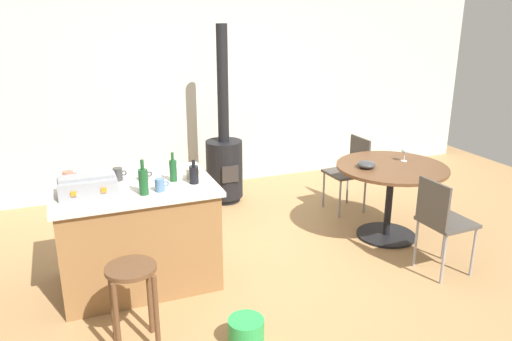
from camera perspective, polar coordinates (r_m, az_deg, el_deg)
The scene contains 20 objects.
ground_plane at distance 4.71m, azimuth 3.30°, elevation -10.58°, with size 8.80×8.80×0.00m, color #A37A4C.
back_wall at distance 6.48m, azimuth -5.66°, elevation 9.94°, with size 8.00×0.10×2.70m, color beige.
kitchen_island at distance 4.35m, azimuth -13.45°, elevation -7.08°, with size 1.31×0.89×0.88m.
wooden_stool at distance 3.53m, azimuth -13.98°, elevation -12.92°, with size 0.34×0.34×0.63m.
dining_table at distance 5.18m, azimuth 15.15°, elevation -1.33°, with size 1.10×1.10×0.77m.
folding_chair_near at distance 4.62m, azimuth 20.48°, elevation -5.17°, with size 0.42×0.42×0.88m.
folding_chair_far at distance 5.84m, azimuth 10.75°, elevation 0.27°, with size 0.42×0.42×0.85m.
wood_stove at distance 6.00m, azimuth -3.66°, elevation 1.29°, with size 0.44×0.45×2.10m.
toolbox at distance 4.05m, azimuth -18.73°, elevation -1.64°, with size 0.43×0.26×0.16m.
bottle_0 at distance 4.11m, azimuth -7.12°, elevation -0.41°, with size 0.08×0.08×0.20m.
bottle_1 at distance 3.92m, azimuth -12.77°, elevation -1.20°, with size 0.07×0.07×0.28m.
bottle_2 at distance 4.18m, azimuth -9.47°, elevation 0.05°, with size 0.06×0.06×0.25m.
cup_0 at distance 3.98m, azimuth -10.94°, elevation -1.64°, with size 0.11×0.08×0.10m.
cup_1 at distance 4.31m, azimuth -15.52°, elevation -0.41°, with size 0.11×0.08×0.11m.
cup_2 at distance 4.27m, azimuth -12.73°, elevation -0.52°, with size 0.11×0.07×0.09m.
cup_3 at distance 4.25m, azimuth -7.38°, elevation -0.30°, with size 0.12×0.08×0.09m.
cup_4 at distance 4.43m, azimuth -20.69°, elevation -0.61°, with size 0.12×0.09×0.08m.
wine_glass at distance 5.29m, azimuth 16.68°, elevation 2.14°, with size 0.07×0.07×0.14m.
serving_bowl at distance 4.98m, azimuth 12.53°, elevation 0.68°, with size 0.18×0.18×0.07m, color #383838.
plastic_bucket at distance 3.65m, azimuth -1.15°, elevation -18.02°, with size 0.26×0.26×0.20m, color green.
Camera 1 is at (-1.77, -3.74, 2.25)m, focal length 34.95 mm.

